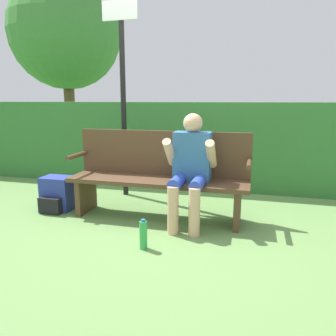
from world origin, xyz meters
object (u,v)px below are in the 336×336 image
Objects in this scene: backpack at (57,194)px; tree at (66,34)px; park_bench at (159,174)px; person_seated at (190,164)px; signpost at (122,80)px; water_bottle at (143,235)px.

tree is at bearing 118.66° from backpack.
person_seated reaches higher than park_bench.
park_bench is 0.76× the size of signpost.
signpost is (0.54, 0.81, 1.35)m from backpack.
tree is at bearing 131.15° from signpost.
signpost is (-1.07, 0.83, 0.90)m from person_seated.
backpack is 0.10× the size of tree.
signpost reaches higher than backpack.
person_seated is at bearing -46.03° from tree.
water_bottle is (0.10, -0.84, -0.35)m from park_bench.
park_bench is 5.47m from tree.
tree is at bearing 131.89° from park_bench.
backpack is (-1.61, 0.03, -0.45)m from person_seated.
water_bottle is 0.10× the size of signpost.
tree reaches higher than signpost.
person_seated is at bearing -19.42° from park_bench.
signpost reaches higher than person_seated.
person_seated is at bearing -37.76° from signpost.
signpost is at bearing 142.24° from person_seated.
tree is (-2.08, 3.80, 2.58)m from backpack.
signpost is at bearing 134.89° from park_bench.
backpack is at bearing -175.00° from park_bench.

